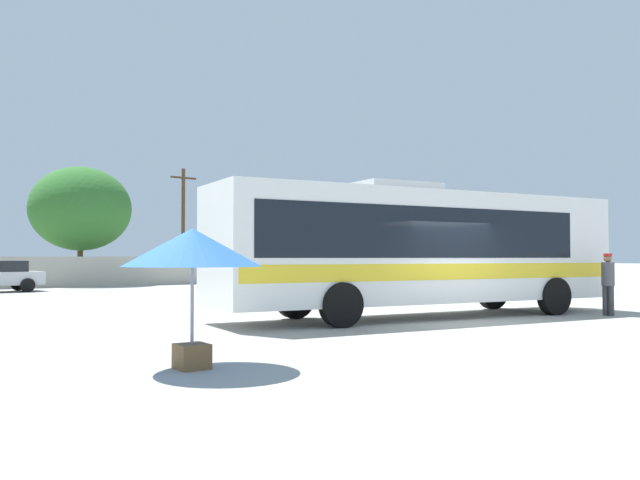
{
  "coord_description": "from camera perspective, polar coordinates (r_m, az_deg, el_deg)",
  "views": [
    {
      "loc": [
        -11.9,
        -10.91,
        1.61
      ],
      "look_at": [
        -0.52,
        5.72,
        2.15
      ],
      "focal_mm": 36.15,
      "sensor_mm": 36.0,
      "label": 1
    }
  ],
  "objects": [
    {
      "name": "attendant_by_bus_door",
      "position": [
        19.51,
        24.14,
        -3.27
      ],
      "size": [
        0.39,
        0.39,
        1.72
      ],
      "color": "#38383D",
      "rests_on": "ground_plane"
    },
    {
      "name": "roadside_tree_right",
      "position": [
        47.11,
        -7.24,
        2.74
      ],
      "size": [
        4.56,
        4.56,
        7.07
      ],
      "color": "brown",
      "rests_on": "ground_plane"
    },
    {
      "name": "roadside_tree_midleft",
      "position": [
        40.07,
        -20.43,
        2.6
      ],
      "size": [
        5.75,
        5.75,
        6.89
      ],
      "color": "brown",
      "rests_on": "ground_plane"
    },
    {
      "name": "vendor_umbrella_near_gate_blue",
      "position": [
        9.51,
        -11.23,
        -0.94
      ],
      "size": [
        2.02,
        2.02,
        2.03
      ],
      "color": "gray",
      "rests_on": "ground_plane"
    },
    {
      "name": "perimeter_wall",
      "position": [
        38.31,
        -16.31,
        -2.65
      ],
      "size": [
        80.0,
        0.3,
        1.65
      ],
      "primitive_type": "cube",
      "color": "#B2AD9E",
      "rests_on": "ground_plane"
    },
    {
      "name": "roadside_tree_midright",
      "position": [
        44.34,
        -7.77,
        2.48
      ],
      "size": [
        3.5,
        3.5,
        6.22
      ],
      "color": "brown",
      "rests_on": "ground_plane"
    },
    {
      "name": "coach_bus_white_yellow",
      "position": [
        17.51,
        8.68,
        -0.56
      ],
      "size": [
        11.99,
        3.85,
        3.57
      ],
      "color": "white",
      "rests_on": "ground_plane"
    },
    {
      "name": "utility_pole_near",
      "position": [
        42.76,
        -12.02,
        1.53
      ],
      "size": [
        1.8,
        0.28,
        7.39
      ],
      "color": "#4C3823",
      "rests_on": "ground_plane"
    },
    {
      "name": "ground_plane",
      "position": [
        24.11,
        -4.76,
        -5.37
      ],
      "size": [
        300.0,
        300.0,
        0.0
      ],
      "primitive_type": "plane",
      "color": "#A3A099"
    }
  ]
}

